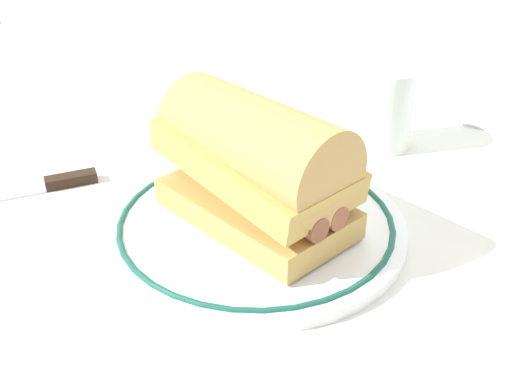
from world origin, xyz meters
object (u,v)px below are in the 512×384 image
Objects in this scene: sausage_sandwich at (256,163)px; butter_knife at (44,186)px; drinking_glass at (385,113)px; plate at (256,225)px.

sausage_sandwich is 1.71× the size of butter_knife.
drinking_glass is at bearing 97.30° from sausage_sandwich.
sausage_sandwich is at bearing -90.00° from plate.
drinking_glass is 0.40m from butter_knife.
butter_knife is (-0.27, -0.29, -0.04)m from drinking_glass.
sausage_sandwich is 2.12× the size of drinking_glass.
drinking_glass is at bearing 46.61° from butter_knife.
plate is at bearing 105.47° from sausage_sandwich.
sausage_sandwich reaches higher than drinking_glass.
drinking_glass is at bearing 81.83° from plate.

